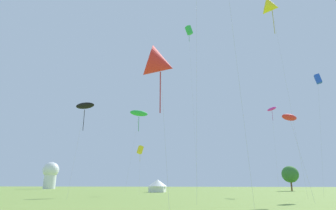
# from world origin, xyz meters

# --- Properties ---
(kite_yellow_box) EXTENTS (1.34, 2.82, 9.14)m
(kite_yellow_box) POSITION_xyz_m (-8.08, 47.75, 8.29)
(kite_yellow_box) COLOR yellow
(kite_yellow_box) RESTS_ON ground
(kite_red_delta) EXTENTS (4.12, 4.47, 14.95)m
(kite_red_delta) POSITION_xyz_m (1.23, 20.29, 13.16)
(kite_red_delta) COLOR red
(kite_red_delta) RESTS_ON ground
(kite_red_parafoil) EXTENTS (2.72, 2.85, 9.92)m
(kite_red_parafoil) POSITION_xyz_m (14.86, 29.50, 9.50)
(kite_red_parafoil) COLOR red
(kite_red_parafoil) RESTS_ON ground
(kite_green_parafoil) EXTENTS (3.91, 3.82, 16.20)m
(kite_green_parafoil) POSITION_xyz_m (-8.43, 47.35, 15.47)
(kite_green_parafoil) COLOR green
(kite_green_parafoil) RESTS_ON ground
(kite_green_box) EXTENTS (1.94, 1.83, 36.74)m
(kite_green_box) POSITION_xyz_m (1.55, 51.62, 35.56)
(kite_green_box) COLOR green
(kite_green_box) RESTS_ON ground
(kite_black_parafoil) EXTENTS (3.63, 3.37, 14.29)m
(kite_black_parafoil) POSITION_xyz_m (-13.51, 34.54, 13.66)
(kite_black_parafoil) COLOR black
(kite_black_parafoil) RESTS_ON ground
(kite_blue_box) EXTENTS (3.05, 1.68, 21.33)m
(kite_blue_box) POSITION_xyz_m (25.24, 46.91, 20.37)
(kite_blue_box) COLOR blue
(kite_blue_box) RESTS_ON ground
(kite_magenta_parafoil) EXTENTS (2.11, 3.87, 17.26)m
(kite_magenta_parafoil) POSITION_xyz_m (18.02, 53.45, 16.78)
(kite_magenta_parafoil) COLOR #E02DA3
(kite_magenta_parafoil) RESTS_ON ground
(kite_yellow_delta) EXTENTS (3.06, 3.68, 34.87)m
(kite_yellow_delta) POSITION_xyz_m (17.56, 42.09, 33.17)
(kite_yellow_delta) COLOR yellow
(kite_yellow_delta) RESTS_ON ground
(festival_tent_right) EXTENTS (4.72, 4.72, 3.07)m
(festival_tent_right) POSITION_xyz_m (-8.34, 65.80, 1.70)
(festival_tent_right) COLOR white
(festival_tent_right) RESTS_ON ground
(observatory_dome) EXTENTS (6.40, 6.40, 10.80)m
(observatory_dome) POSITION_xyz_m (-61.57, 103.84, 6.01)
(observatory_dome) COLOR white
(observatory_dome) RESTS_ON ground
(tree_distant_left) EXTENTS (4.79, 4.79, 7.12)m
(tree_distant_left) POSITION_xyz_m (27.75, 84.58, 4.71)
(tree_distant_left) COLOR brown
(tree_distant_left) RESTS_ON ground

